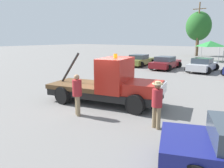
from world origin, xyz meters
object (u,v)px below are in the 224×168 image
at_px(canopy_tent_green, 210,44).
at_px(tree_left, 199,26).
at_px(tow_truck, 111,85).
at_px(parked_car_silver, 202,65).
at_px(parked_car_maroon, 165,63).
at_px(traffic_cone, 147,84).
at_px(parked_car_olive, 140,60).
at_px(utility_pole, 198,28).
at_px(person_near_truck, 157,101).
at_px(person_at_hood, 77,92).

height_order(canopy_tent_green, tree_left, tree_left).
bearing_deg(tow_truck, parked_car_silver, 74.06).
xyz_separation_m(parked_car_maroon, traffic_cone, (2.62, -9.20, -0.40)).
bearing_deg(parked_car_maroon, parked_car_silver, -87.13).
relative_size(parked_car_olive, tree_left, 0.62).
bearing_deg(utility_pole, person_near_truck, -76.47).
distance_m(person_at_hood, traffic_cone, 6.62).
xyz_separation_m(parked_car_olive, parked_car_maroon, (3.58, -0.74, 0.00)).
relative_size(person_near_truck, tree_left, 0.22).
relative_size(person_at_hood, canopy_tent_green, 0.57).
bearing_deg(traffic_cone, utility_pole, 99.60).
height_order(tow_truck, tree_left, tree_left).
height_order(parked_car_olive, tree_left, tree_left).
bearing_deg(parked_car_olive, tree_left, -8.32).
relative_size(tow_truck, person_near_truck, 3.45).
bearing_deg(canopy_tent_green, tree_left, 115.95).
bearing_deg(person_near_truck, parked_car_silver, -153.10).
bearing_deg(person_near_truck, canopy_tent_green, -152.67).
height_order(person_at_hood, traffic_cone, person_at_hood).
bearing_deg(tow_truck, parked_car_olive, 101.60).
height_order(person_near_truck, parked_car_maroon, person_near_truck).
relative_size(person_at_hood, tree_left, 0.22).
xyz_separation_m(tow_truck, tree_left, (-5.21, 33.50, 4.32)).
xyz_separation_m(tow_truck, traffic_cone, (-0.24, 4.41, -0.72)).
bearing_deg(person_near_truck, traffic_cone, -131.56).
bearing_deg(tree_left, parked_car_silver, -72.82).
relative_size(parked_car_maroon, tree_left, 0.61).
bearing_deg(tree_left, parked_car_maroon, -83.25).
relative_size(tow_truck, tree_left, 0.77).
height_order(parked_car_silver, utility_pole, utility_pole).
xyz_separation_m(person_at_hood, canopy_tent_green, (-0.89, 27.07, 1.42)).
bearing_deg(parked_car_olive, person_near_truck, -153.39).
bearing_deg(utility_pole, tree_left, 102.20).
xyz_separation_m(person_at_hood, parked_car_silver, (0.97, 16.12, -0.38)).
xyz_separation_m(parked_car_maroon, tree_left, (-2.35, 19.88, 4.64)).
height_order(traffic_cone, utility_pole, utility_pole).
bearing_deg(parked_car_silver, parked_car_olive, 87.71).
relative_size(tow_truck, person_at_hood, 3.43).
distance_m(parked_car_maroon, parked_car_silver, 3.70).
height_order(tow_truck, person_at_hood, tow_truck).
bearing_deg(tree_left, person_near_truck, -76.52).
distance_m(tow_truck, parked_car_silver, 13.99).
distance_m(person_at_hood, canopy_tent_green, 27.12).
height_order(parked_car_maroon, canopy_tent_green, canopy_tent_green).
relative_size(person_near_truck, canopy_tent_green, 0.56).
xyz_separation_m(person_near_truck, traffic_cone, (-3.41, 5.86, -0.78)).
height_order(person_at_hood, parked_car_olive, person_at_hood).
height_order(person_at_hood, parked_car_silver, person_at_hood).
bearing_deg(parked_car_olive, canopy_tent_green, -31.79).
relative_size(person_near_truck, traffic_cone, 3.20).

